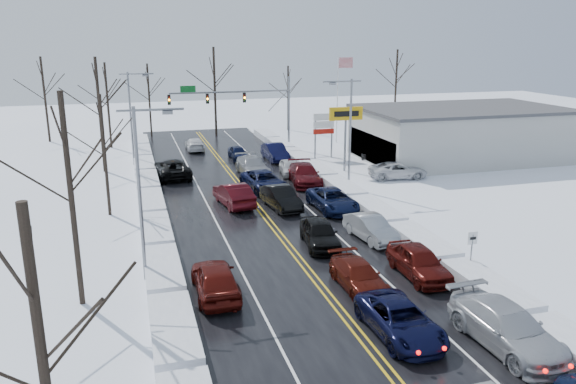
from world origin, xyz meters
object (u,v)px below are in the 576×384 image
object	(u,v)px
tires_plus_sign	(346,118)
oncoming_car_0	(234,205)
traffic_signal_mast	(244,101)
flagpole	(339,92)
dealership_building	(460,133)

from	to	relation	value
tires_plus_sign	oncoming_car_0	bearing A→B (deg)	-146.02
traffic_signal_mast	flagpole	bearing A→B (deg)	9.73
flagpole	oncoming_car_0	size ratio (longest dim) A/B	1.93
tires_plus_sign	flagpole	distance (m)	14.79
tires_plus_sign	dealership_building	size ratio (longest dim) A/B	0.29
traffic_signal_mast	dealership_building	world-z (taller)	traffic_signal_mast
flagpole	oncoming_car_0	distance (m)	28.42
traffic_signal_mast	flagpole	size ratio (longest dim) A/B	1.33
flagpole	oncoming_car_0	xyz separation A→B (m)	(-16.77, -22.16, -5.93)
dealership_building	traffic_signal_mast	bearing A→B (deg)	154.05
tires_plus_sign	oncoming_car_0	xyz separation A→B (m)	(-12.10, -8.16, -4.99)
tires_plus_sign	flagpole	world-z (taller)	flagpole
flagpole	dealership_building	xyz separation A→B (m)	(8.80, -12.00, -3.27)
traffic_signal_mast	tires_plus_sign	size ratio (longest dim) A/B	2.21
tires_plus_sign	flagpole	bearing A→B (deg)	71.56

